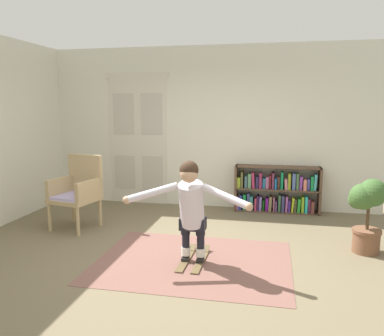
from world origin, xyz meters
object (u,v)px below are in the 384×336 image
Objects in this scene: bookshelf at (276,192)px; person_skier at (191,204)px; skis_pair at (194,259)px; wicker_chair at (78,190)px; potted_plant at (367,209)px.

person_skier is (-0.97, -2.60, 0.38)m from bookshelf.
skis_pair is at bearing -111.52° from bookshelf.
skis_pair is 0.53× the size of person_skier.
bookshelf is 1.92× the size of skis_pair.
wicker_chair is at bearing 154.75° from skis_pair.
wicker_chair is 2.26m from skis_pair.
potted_plant is at bearing 22.00° from person_skier.
potted_plant is 2.23m from skis_pair.
person_skier is (-2.05, -0.83, 0.17)m from potted_plant.
person_skier is (1.98, -1.08, 0.16)m from wicker_chair.
wicker_chair is 2.26m from person_skier.
bookshelf is 1.53× the size of potted_plant.
skis_pair is at bearing -161.60° from potted_plant.
skis_pair is (-0.97, -2.46, -0.33)m from bookshelf.
skis_pair is at bearing -25.25° from wicker_chair.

